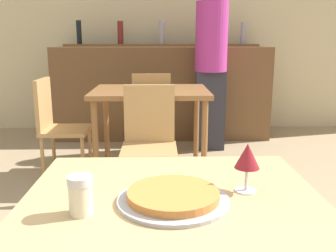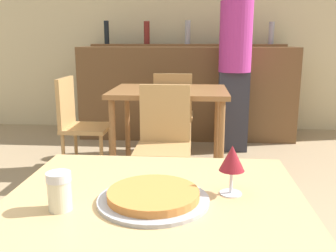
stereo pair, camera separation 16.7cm
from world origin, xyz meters
name	(u,v)px [view 2 (the right image)]	position (x,y,z in m)	size (l,w,h in m)	color
wall_back	(188,24)	(0.00, 4.05, 1.40)	(8.00, 0.05, 2.80)	beige
dining_table_near	(155,223)	(0.00, 0.00, 0.64)	(0.93, 0.82, 0.72)	tan
dining_table_far	(169,100)	(-0.11, 2.15, 0.68)	(1.00, 0.78, 0.78)	brown
bar_counter	(187,93)	(0.00, 3.54, 0.56)	(2.60, 0.56, 1.11)	brown
bar_back_shelf	(187,42)	(-0.01, 3.68, 1.17)	(2.39, 0.24, 0.31)	brown
chair_far_side_front	(164,137)	(-0.11, 1.59, 0.50)	(0.40, 0.40, 0.87)	tan
chair_far_side_back	(173,109)	(-0.11, 2.71, 0.50)	(0.40, 0.40, 0.87)	tan
chair_far_side_left	(78,119)	(-0.94, 2.15, 0.50)	(0.40, 0.40, 0.87)	tan
pizza_tray	(153,197)	(0.00, -0.03, 0.74)	(0.34, 0.34, 0.04)	#A3A3A8
cheese_shaker	(59,191)	(-0.26, -0.11, 0.78)	(0.07, 0.07, 0.11)	beige
person_standing	(235,60)	(0.52, 2.96, 0.99)	(0.34, 0.34, 1.81)	#2D2D38
wine_glass	(232,160)	(0.24, 0.04, 0.84)	(0.08, 0.08, 0.16)	silver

